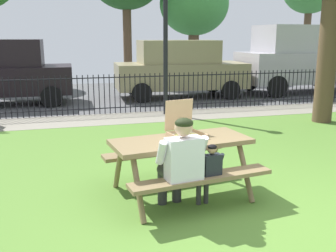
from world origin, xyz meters
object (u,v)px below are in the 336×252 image
(adult_at_table, at_px, (180,161))
(child_at_table, at_px, (209,169))
(picnic_table_foreground, at_px, (181,152))
(parked_car_left, at_px, (6,72))
(lamp_post_walkway, at_px, (166,23))
(parked_car_right, at_px, (303,57))
(pizza_box_open, at_px, (184,129))
(far_tree_midright, at_px, (194,5))
(parked_car_center, at_px, (180,68))

(adult_at_table, xyz_separation_m, child_at_table, (0.37, 0.02, -0.15))
(picnic_table_foreground, bearing_deg, parked_car_left, 111.02)
(lamp_post_walkway, relative_size, parked_car_left, 1.00)
(child_at_table, bearing_deg, parked_car_right, 50.89)
(pizza_box_open, xyz_separation_m, lamp_post_walkway, (1.11, 5.20, 1.55))
(lamp_post_walkway, height_order, parked_car_right, lamp_post_walkway)
(parked_car_left, bearing_deg, far_tree_midright, 34.97)
(lamp_post_walkway, distance_m, parked_car_right, 6.69)
(adult_at_table, relative_size, lamp_post_walkway, 0.30)
(pizza_box_open, relative_size, parked_car_left, 0.14)
(parked_car_center, bearing_deg, far_tree_midright, 66.83)
(adult_at_table, bearing_deg, lamp_post_walkway, 76.87)
(pizza_box_open, bearing_deg, parked_car_left, 111.96)
(parked_car_right, bearing_deg, child_at_table, -129.11)
(parked_car_center, bearing_deg, parked_car_left, -179.99)
(pizza_box_open, distance_m, parked_car_center, 8.29)
(pizza_box_open, height_order, far_tree_midright, far_tree_midright)
(picnic_table_foreground, relative_size, parked_car_left, 0.50)
(picnic_table_foreground, relative_size, adult_at_table, 1.67)
(parked_car_center, distance_m, parked_car_right, 4.77)
(child_at_table, distance_m, parked_car_center, 8.91)
(picnic_table_foreground, bearing_deg, lamp_post_walkway, 77.34)
(picnic_table_foreground, xyz_separation_m, parked_car_left, (-3.11, 8.10, 0.41))
(parked_car_left, relative_size, parked_car_center, 0.88)
(adult_at_table, bearing_deg, pizza_box_open, 68.95)
(child_at_table, relative_size, far_tree_midright, 0.17)
(pizza_box_open, bearing_deg, lamp_post_walkway, 77.95)
(child_at_table, distance_m, lamp_post_walkway, 6.24)
(parked_car_center, relative_size, parked_car_right, 0.94)
(picnic_table_foreground, relative_size, parked_car_right, 0.42)
(lamp_post_walkway, relative_size, parked_car_right, 0.83)
(child_at_table, distance_m, far_tree_midright, 15.17)
(far_tree_midright, bearing_deg, picnic_table_foreground, -109.40)
(picnic_table_foreground, height_order, pizza_box_open, pizza_box_open)
(child_at_table, relative_size, parked_car_right, 0.18)
(pizza_box_open, height_order, child_at_table, pizza_box_open)
(pizza_box_open, height_order, parked_car_right, parked_car_right)
(lamp_post_walkway, distance_m, far_tree_midright, 9.10)
(parked_car_center, height_order, far_tree_midright, far_tree_midright)
(pizza_box_open, distance_m, lamp_post_walkway, 5.53)
(pizza_box_open, relative_size, adult_at_table, 0.45)
(parked_car_left, distance_m, parked_car_center, 5.54)
(adult_at_table, xyz_separation_m, parked_car_center, (2.60, 8.63, 0.35))
(adult_at_table, xyz_separation_m, far_tree_midright, (4.97, 14.16, 2.87))
(picnic_table_foreground, height_order, child_at_table, child_at_table)
(adult_at_table, bearing_deg, child_at_table, 3.40)
(parked_car_left, bearing_deg, lamp_post_walkway, -32.54)
(adult_at_table, distance_m, far_tree_midright, 15.28)
(picnic_table_foreground, bearing_deg, pizza_box_open, 58.46)
(adult_at_table, bearing_deg, far_tree_midright, 70.66)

